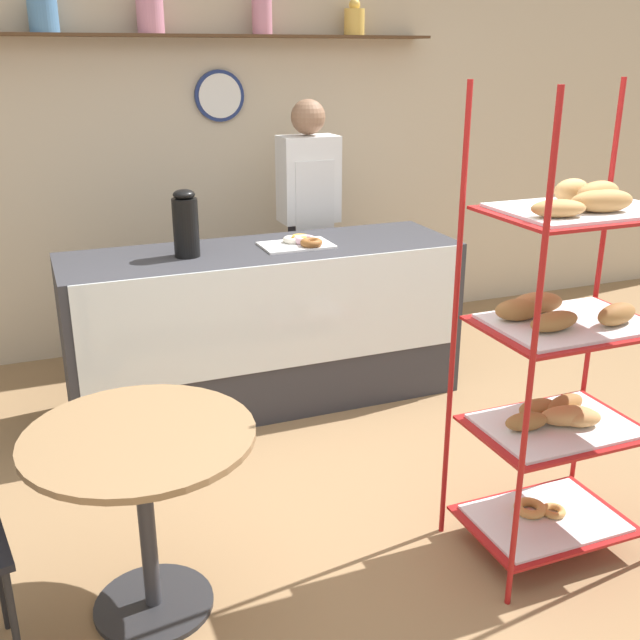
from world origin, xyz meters
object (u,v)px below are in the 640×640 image
at_px(person_worker, 309,219).
at_px(cafe_table, 143,477).
at_px(pastry_rack, 563,354).
at_px(donut_tray_counter, 301,242).
at_px(coffee_carafe, 186,224).

xyz_separation_m(person_worker, cafe_table, (-1.44, -2.14, -0.38)).
height_order(pastry_rack, donut_tray_counter, pastry_rack).
relative_size(coffee_carafe, donut_tray_counter, 0.91).
height_order(cafe_table, donut_tray_counter, donut_tray_counter).
xyz_separation_m(person_worker, donut_tray_counter, (-0.28, -0.60, 0.01)).
bearing_deg(donut_tray_counter, pastry_rack, -76.84).
distance_m(coffee_carafe, donut_tray_counter, 0.66).
relative_size(cafe_table, donut_tray_counter, 2.03).
bearing_deg(person_worker, coffee_carafe, -147.12).
bearing_deg(coffee_carafe, person_worker, 32.88).
distance_m(person_worker, donut_tray_counter, 0.67).
xyz_separation_m(pastry_rack, donut_tray_counter, (-0.41, 1.77, 0.07)).
bearing_deg(cafe_table, donut_tray_counter, 52.88).
height_order(coffee_carafe, donut_tray_counter, coffee_carafe).
distance_m(cafe_table, coffee_carafe, 1.71).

